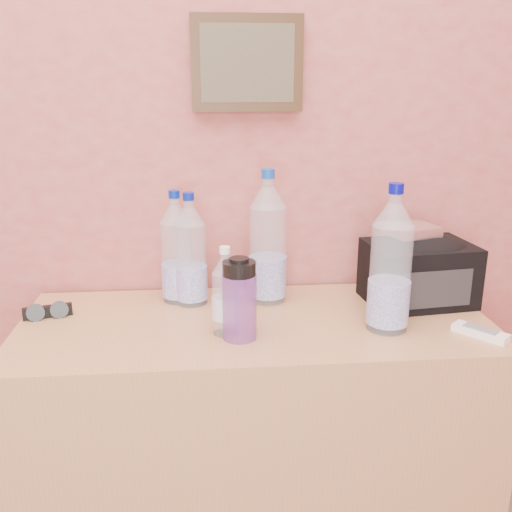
{
  "coord_description": "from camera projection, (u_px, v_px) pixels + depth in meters",
  "views": [
    {
      "loc": [
        0.15,
        0.37,
        1.35
      ],
      "look_at": [
        0.27,
        1.71,
        0.94
      ],
      "focal_mm": 40.0,
      "sensor_mm": 36.0,
      "label": 1
    }
  ],
  "objects": [
    {
      "name": "picture_frame",
      "position": [
        247.0,
        64.0,
        1.53
      ],
      "size": [
        0.3,
        0.03,
        0.25
      ],
      "primitive_type": null,
      "color": "#382311",
      "rests_on": "room_shell"
    },
    {
      "name": "dresser",
      "position": [
        255.0,
        446.0,
        1.59
      ],
      "size": [
        1.22,
        0.51,
        0.76
      ],
      "primitive_type": "cube",
      "color": "#9E7A45",
      "rests_on": "ground"
    },
    {
      "name": "pet_large_a",
      "position": [
        190.0,
        255.0,
        1.56
      ],
      "size": [
        0.08,
        0.08,
        0.31
      ],
      "rotation": [
        0.0,
        0.0,
        0.1
      ],
      "color": "white",
      "rests_on": "dresser"
    },
    {
      "name": "pet_large_b",
      "position": [
        177.0,
        253.0,
        1.58
      ],
      "size": [
        0.09,
        0.09,
        0.31
      ],
      "rotation": [
        0.0,
        0.0,
        -0.35
      ],
      "color": "silver",
      "rests_on": "dresser"
    },
    {
      "name": "pet_large_c",
      "position": [
        268.0,
        244.0,
        1.57
      ],
      "size": [
        0.1,
        0.1,
        0.37
      ],
      "rotation": [
        0.0,
        0.0,
        -0.21
      ],
      "color": "silver",
      "rests_on": "dresser"
    },
    {
      "name": "pet_large_d",
      "position": [
        391.0,
        267.0,
        1.38
      ],
      "size": [
        0.1,
        0.1,
        0.37
      ],
      "rotation": [
        0.0,
        0.0,
        0.17
      ],
      "color": "white",
      "rests_on": "dresser"
    },
    {
      "name": "pet_small",
      "position": [
        226.0,
        296.0,
        1.38
      ],
      "size": [
        0.06,
        0.06,
        0.22
      ],
      "rotation": [
        0.0,
        0.0,
        -0.39
      ],
      "color": "silver",
      "rests_on": "dresser"
    },
    {
      "name": "nalgene_bottle",
      "position": [
        239.0,
        299.0,
        1.35
      ],
      "size": [
        0.08,
        0.08,
        0.2
      ],
      "rotation": [
        0.0,
        0.0,
        -0.43
      ],
      "color": "purple",
      "rests_on": "dresser"
    },
    {
      "name": "sunglasses",
      "position": [
        48.0,
        312.0,
        1.49
      ],
      "size": [
        0.13,
        0.08,
        0.03
      ],
      "primitive_type": null,
      "rotation": [
        0.0,
        0.0,
        0.26
      ],
      "color": "black",
      "rests_on": "dresser"
    },
    {
      "name": "ac_remote",
      "position": [
        480.0,
        333.0,
        1.39
      ],
      "size": [
        0.12,
        0.13,
        0.02
      ],
      "primitive_type": "cube",
      "rotation": [
        0.0,
        0.0,
        -0.87
      ],
      "color": "beige",
      "rests_on": "dresser"
    },
    {
      "name": "toiletry_bag",
      "position": [
        419.0,
        269.0,
        1.58
      ],
      "size": [
        0.3,
        0.23,
        0.19
      ],
      "primitive_type": null,
      "rotation": [
        0.0,
        0.0,
        0.11
      ],
      "color": "black",
      "rests_on": "dresser"
    },
    {
      "name": "foil_packet",
      "position": [
        412.0,
        230.0,
        1.56
      ],
      "size": [
        0.15,
        0.14,
        0.03
      ],
      "primitive_type": "cube",
      "rotation": [
        0.0,
        0.0,
        0.3
      ],
      "color": "silver",
      "rests_on": "toiletry_bag"
    }
  ]
}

